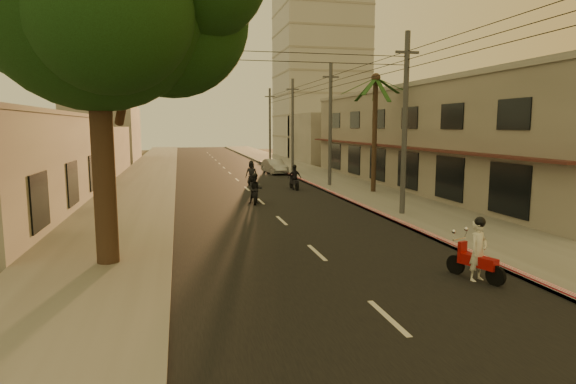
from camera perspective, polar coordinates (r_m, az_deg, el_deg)
name	(u,v)px	position (r m, az deg, el deg)	size (l,w,h in m)	color
ground	(334,269)	(15.41, 5.53, -9.09)	(160.00, 160.00, 0.00)	#383023
road	(247,189)	(34.59, -4.89, 0.38)	(10.00, 140.00, 0.02)	black
sidewalk_right	(346,185)	(36.37, 6.89, 0.79)	(5.00, 140.00, 0.12)	slate
sidewalk_left	(138,191)	(34.39, -17.37, 0.09)	(5.00, 140.00, 0.12)	slate
curb_stripe	(337,195)	(30.90, 5.81, -0.36)	(0.20, 60.00, 0.20)	red
shophouse_row	(440,137)	(37.02, 17.56, 6.18)	(8.80, 34.20, 7.30)	gray
distant_tower	(320,61)	(73.59, 3.80, 15.24)	(12.10, 12.10, 28.00)	#B7B5B2
palm_tree	(376,85)	(32.66, 10.36, 12.39)	(5.00, 5.00, 8.20)	black
utility_poles	(331,97)	(35.74, 5.07, 11.10)	(1.20, 48.26, 9.00)	#38383A
filler_right	(329,138)	(61.89, 4.84, 6.42)	(8.00, 14.00, 6.00)	#AAA49A
filler_left_near	(76,151)	(48.94, -23.81, 4.49)	(8.00, 14.00, 4.40)	#AAA49A
filler_left_far	(104,134)	(66.65, -20.94, 6.47)	(8.00, 14.00, 7.00)	#AAA49A
scooter_red	(478,252)	(15.07, 21.56, -6.66)	(1.05, 1.83, 1.90)	black
scooter_mid_a	(255,190)	(27.87, -3.90, 0.27)	(1.07, 1.82, 1.80)	black
scooter_mid_b	(294,178)	(34.03, 0.76, 1.63)	(1.07, 1.82, 1.79)	black
scooter_far_a	(251,174)	(36.89, -4.36, 2.16)	(1.17, 1.86, 1.88)	black
parked_car	(274,166)	(45.46, -1.62, 3.04)	(1.97, 4.36, 1.39)	#94989C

